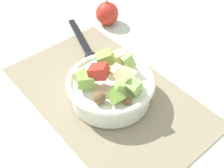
% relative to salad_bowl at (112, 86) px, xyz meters
% --- Properties ---
extents(ground_plane, '(2.40, 2.40, 0.00)m').
position_rel_salad_bowl_xyz_m(ground_plane, '(-0.01, -0.00, -0.04)').
color(ground_plane, silver).
extents(placemat, '(0.51, 0.31, 0.01)m').
position_rel_salad_bowl_xyz_m(placemat, '(-0.01, -0.00, -0.04)').
color(placemat, gray).
rests_on(placemat, ground_plane).
extents(salad_bowl, '(0.21, 0.21, 0.12)m').
position_rel_salad_bowl_xyz_m(salad_bowl, '(0.00, 0.00, 0.00)').
color(salad_bowl, white).
rests_on(salad_bowl, placemat).
extents(serving_spoon, '(0.23, 0.10, 0.01)m').
position_rel_salad_bowl_xyz_m(serving_spoon, '(-0.19, 0.06, -0.03)').
color(serving_spoon, black).
rests_on(serving_spoon, placemat).
extents(whole_apple, '(0.07, 0.07, 0.08)m').
position_rel_salad_bowl_xyz_m(whole_apple, '(-0.26, 0.20, -0.01)').
color(whole_apple, red).
rests_on(whole_apple, ground_plane).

